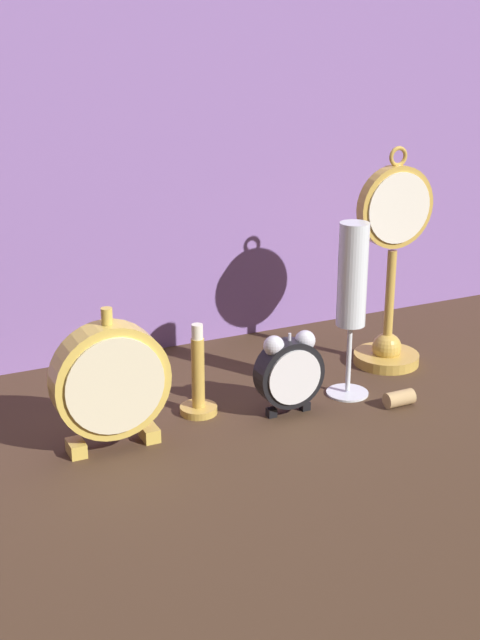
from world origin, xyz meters
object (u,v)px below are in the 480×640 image
at_px(mantel_clock_silver, 111,382).
at_px(champagne_flute, 352,288).
at_px(pocket_watch_on_stand, 391,276).
at_px(brass_candlestick, 198,385).
at_px(alarm_clock_twin_bell, 289,370).
at_px(wine_cork, 399,398).

relative_size(mantel_clock_silver, champagne_flute, 0.74).
relative_size(pocket_watch_on_stand, brass_candlestick, 2.60).
distance_m(pocket_watch_on_stand, mantel_clock_silver, 0.47).
distance_m(mantel_clock_silver, champagne_flute, 0.36).
relative_size(alarm_clock_twin_bell, mantel_clock_silver, 0.63).
relative_size(champagne_flute, brass_candlestick, 1.95).
distance_m(alarm_clock_twin_bell, brass_candlestick, 0.12).
bearing_deg(pocket_watch_on_stand, brass_candlestick, -173.38).
xyz_separation_m(champagne_flute, brass_candlestick, (-0.22, 0.03, -0.12)).
bearing_deg(alarm_clock_twin_bell, champagne_flute, 10.71).
bearing_deg(alarm_clock_twin_bell, wine_cork, -16.57).
height_order(mantel_clock_silver, wine_cork, mantel_clock_silver).
xyz_separation_m(alarm_clock_twin_bell, wine_cork, (0.15, -0.04, -0.05)).
height_order(champagne_flute, wine_cork, champagne_flute).
relative_size(brass_candlestick, wine_cork, 3.05).
bearing_deg(mantel_clock_silver, pocket_watch_on_stand, 10.25).
relative_size(alarm_clock_twin_bell, brass_candlestick, 0.90).
bearing_deg(champagne_flute, wine_cork, -55.94).
height_order(alarm_clock_twin_bell, brass_candlestick, brass_candlestick).
height_order(mantel_clock_silver, champagne_flute, champagne_flute).
xyz_separation_m(alarm_clock_twin_bell, brass_candlestick, (-0.11, 0.05, -0.02)).
distance_m(pocket_watch_on_stand, wine_cork, 0.20).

